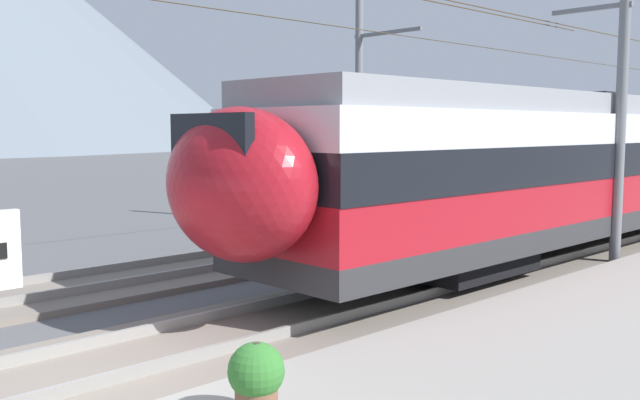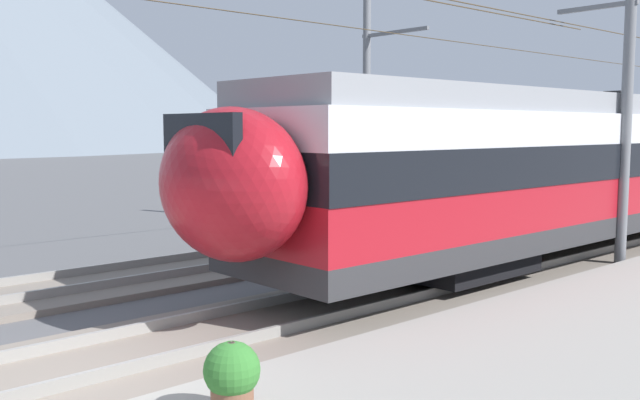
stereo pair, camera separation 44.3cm
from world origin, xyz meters
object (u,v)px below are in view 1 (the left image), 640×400
object	(u,v)px
train_far_track	(552,152)
potted_plant_platform_edge	(256,376)
catenary_mast_far_side	(363,91)
train_near_platform	(607,161)
catenary_mast_mid	(617,84)

from	to	relation	value
train_far_track	potted_plant_platform_edge	distance (m)	21.17
catenary_mast_far_side	potted_plant_platform_edge	xyz separation A→B (m)	(-11.75, -9.46, -3.53)
train_far_track	potted_plant_platform_edge	world-z (taller)	train_far_track
train_near_platform	catenary_mast_mid	world-z (taller)	catenary_mast_mid
catenary_mast_far_side	catenary_mast_mid	bearing A→B (deg)	-93.39
catenary_mast_mid	potted_plant_platform_edge	distance (m)	11.85
catenary_mast_far_side	potted_plant_platform_edge	bearing A→B (deg)	-141.15
train_near_platform	catenary_mast_far_side	xyz separation A→B (m)	(-2.42, 6.58, 2.00)
train_far_track	potted_plant_platform_edge	size ratio (longest dim) A/B	32.01
potted_plant_platform_edge	catenary_mast_far_side	bearing A→B (deg)	38.85
catenary_mast_far_side	potted_plant_platform_edge	size ratio (longest dim) A/B	61.19
train_near_platform	catenary_mast_mid	size ratio (longest dim) A/B	0.57
train_far_track	catenary_mast_far_side	size ratio (longest dim) A/B	0.52
train_far_track	catenary_mast_mid	distance (m)	10.53
train_near_platform	potted_plant_platform_edge	bearing A→B (deg)	-168.49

